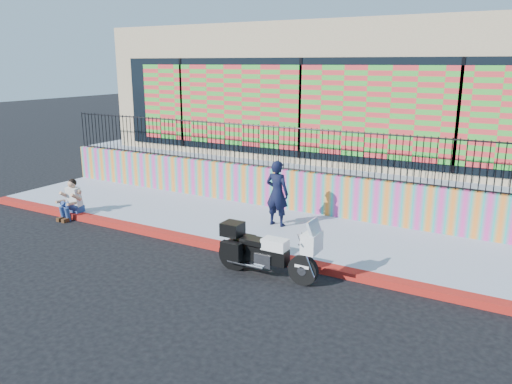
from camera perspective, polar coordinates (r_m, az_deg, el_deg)
The scene contains 10 objects.
ground at distance 11.42m, azimuth -4.06°, elevation -6.56°, with size 90.00×90.00×0.00m, color black.
red_curb at distance 11.40m, azimuth -4.07°, elevation -6.21°, with size 16.00×0.30×0.15m, color maroon.
sidewalk at distance 12.72m, azimuth 0.08°, elevation -3.93°, with size 16.00×3.00×0.15m, color #949CB1.
mural_wall at distance 13.90m, azimuth 3.35°, elevation 0.34°, with size 16.00×0.20×1.10m, color #DB3996.
metal_fence at distance 13.66m, azimuth 3.42°, elevation 5.02°, with size 15.80×0.04×1.20m, color black, non-canonical shape.
elevated_platform at distance 18.51m, azimuth 10.44°, elevation 3.47°, with size 16.00×10.00×1.25m, color #949CB1.
storefront_building at distance 18.00m, azimuth 10.59°, elevation 11.58°, with size 14.00×8.06×4.00m.
police_motorcycle at distance 9.85m, azimuth 1.13°, elevation -6.60°, with size 2.13×0.70×1.32m.
police_officer at distance 12.35m, azimuth 2.43°, elevation -0.14°, with size 0.60×0.40×1.65m, color black.
seated_man at distance 14.34m, azimuth -20.48°, elevation -1.17°, with size 0.54×0.71×1.06m.
Camera 1 is at (5.98, -8.82, 4.11)m, focal length 35.00 mm.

